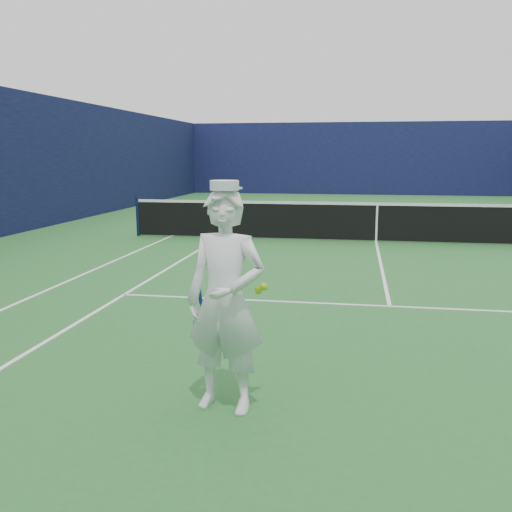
{
  "coord_description": "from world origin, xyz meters",
  "views": [
    {
      "loc": [
        -0.53,
        -14.7,
        2.19
      ],
      "look_at": [
        -1.6,
        -8.62,
        1.09
      ],
      "focal_mm": 40.0,
      "sensor_mm": 36.0,
      "label": 1
    }
  ],
  "objects": [
    {
      "name": "ground",
      "position": [
        0.0,
        0.0,
        0.0
      ],
      "size": [
        80.0,
        80.0,
        0.0
      ],
      "primitive_type": "plane",
      "color": "#26642A",
      "rests_on": "ground"
    },
    {
      "name": "court_markings",
      "position": [
        0.0,
        0.0,
        0.0
      ],
      "size": [
        11.03,
        23.83,
        0.01
      ],
      "color": "white",
      "rests_on": "ground"
    },
    {
      "name": "windscreen_fence",
      "position": [
        0.0,
        0.0,
        2.0
      ],
      "size": [
        20.12,
        36.12,
        4.0
      ],
      "color": "#10143C",
      "rests_on": "ground"
    },
    {
      "name": "tennis_net",
      "position": [
        0.0,
        0.0,
        0.55
      ],
      "size": [
        12.88,
        0.09,
        1.07
      ],
      "color": "#141E4C",
      "rests_on": "ground"
    },
    {
      "name": "tennis_player",
      "position": [
        -1.6,
        -10.12,
        0.97
      ],
      "size": [
        0.78,
        0.6,
        1.98
      ],
      "rotation": [
        0.0,
        0.0,
        -0.17
      ],
      "color": "white",
      "rests_on": "ground"
    }
  ]
}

